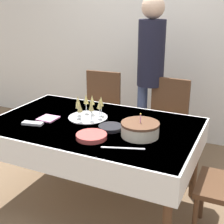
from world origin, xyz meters
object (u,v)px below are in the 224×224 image
dining_chair_far_right (165,122)px  birthday_cake (140,129)px  plate_stack_main (92,136)px  plate_stack_dessert (111,127)px  person_standing (151,65)px  dining_chair_far_left (100,111)px  champagne_tray (88,108)px

dining_chair_far_right → birthday_cake: (0.06, -0.93, 0.28)m
plate_stack_main → dining_chair_far_right: bearing=77.5°
plate_stack_dessert → person_standing: bearing=92.1°
dining_chair_far_left → plate_stack_dessert: 1.09m
birthday_cake → dining_chair_far_left: bearing=131.2°
birthday_cake → plate_stack_main: birthday_cake is taller
dining_chair_far_right → plate_stack_dessert: dining_chair_far_right is taller
plate_stack_main → champagne_tray: bearing=122.2°
plate_stack_dessert → person_standing: person_standing is taller
dining_chair_far_left → person_standing: bearing=17.9°
champagne_tray → birthday_cake: bearing=-18.4°
dining_chair_far_right → person_standing: 0.61m
person_standing → plate_stack_main: bearing=-90.5°
champagne_tray → plate_stack_main: (0.23, -0.37, -0.07)m
champagne_tray → plate_stack_main: bearing=-57.8°
dining_chair_far_left → champagne_tray: size_ratio=2.86×
dining_chair_far_left → dining_chair_far_right: same height
champagne_tray → plate_stack_main: 0.44m
dining_chair_far_right → plate_stack_main: bearing=-102.5°
birthday_cake → plate_stack_main: 0.36m
dining_chair_far_right → plate_stack_dessert: (-0.20, -0.90, 0.24)m
birthday_cake → plate_stack_dessert: (-0.25, 0.03, -0.04)m
plate_stack_dessert → person_standing: size_ratio=0.11×
birthday_cake → person_standing: person_standing is taller
dining_chair_far_left → plate_stack_main: bearing=-65.6°
plate_stack_dessert → person_standing: (-0.04, 1.07, 0.30)m
champagne_tray → person_standing: bearing=75.2°
birthday_cake → dining_chair_far_right: bearing=93.5°
dining_chair_far_right → birthday_cake: 0.97m
person_standing → dining_chair_far_left: bearing=-162.1°
plate_stack_main → person_standing: person_standing is taller
dining_chair_far_left → plate_stack_dessert: dining_chair_far_left is taller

